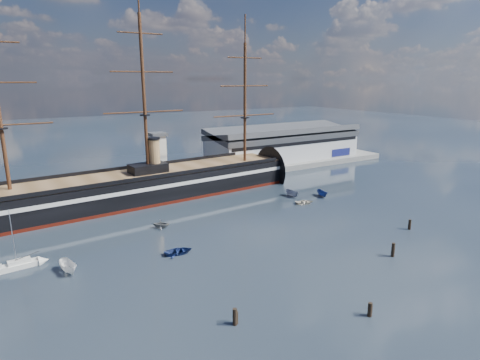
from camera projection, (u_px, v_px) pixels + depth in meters
ground at (196, 216)px, 100.35m from camera, size 600.00×600.00×0.00m
quay at (177, 180)px, 135.18m from camera, size 180.00×18.00×2.00m
warehouse at (284, 144)px, 160.80m from camera, size 63.00×21.00×11.60m
quay_tower at (159, 155)px, 126.77m from camera, size 5.00×5.00×15.00m
warship at (136, 187)px, 111.51m from camera, size 113.40×22.28×53.94m
sailboat at (20, 264)px, 72.52m from camera, size 7.16×2.70×11.19m
motorboat_a at (69, 273)px, 70.79m from camera, size 7.00×3.58×2.67m
motorboat_b at (179, 254)px, 78.48m from camera, size 1.79×3.56×1.59m
motorboat_c at (292, 197)px, 116.61m from camera, size 6.20×2.53×2.44m
motorboat_d at (161, 228)px, 92.08m from camera, size 5.76×6.79×2.32m
motorboat_e at (305, 204)px, 109.93m from camera, size 2.14×3.38×1.47m
motorboat_f at (322, 197)px, 116.64m from camera, size 5.94×3.26×2.25m
piling_near_left at (235, 325)px, 55.83m from camera, size 0.64×0.64×3.21m
piling_near_mid at (369, 316)px, 57.85m from camera, size 0.64×0.64×2.84m
piling_near_right at (392, 257)px, 77.27m from camera, size 0.64×0.64×3.50m
piling_far_right at (409, 229)px, 91.19m from camera, size 0.64×0.64×3.07m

